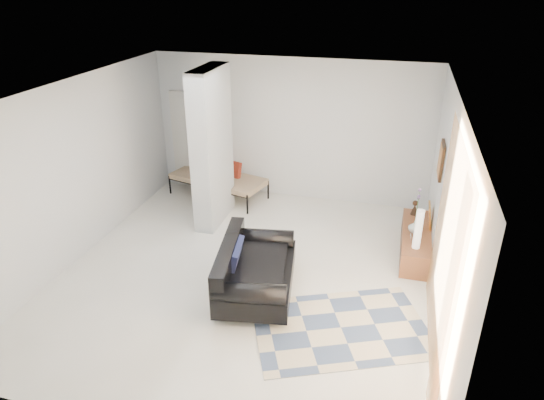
# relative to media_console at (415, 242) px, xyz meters

# --- Properties ---
(floor) EXTENTS (6.00, 6.00, 0.00)m
(floor) POSITION_rel_media_console_xyz_m (-2.52, -1.30, -0.21)
(floor) COLOR beige
(floor) RESTS_ON ground
(ceiling) EXTENTS (6.00, 6.00, 0.00)m
(ceiling) POSITION_rel_media_console_xyz_m (-2.52, -1.30, 2.59)
(ceiling) COLOR white
(ceiling) RESTS_ON wall_back
(wall_back) EXTENTS (6.00, 0.00, 6.00)m
(wall_back) POSITION_rel_media_console_xyz_m (-2.52, 1.70, 1.19)
(wall_back) COLOR silver
(wall_back) RESTS_ON ground
(wall_front) EXTENTS (6.00, 0.00, 6.00)m
(wall_front) POSITION_rel_media_console_xyz_m (-2.52, -4.30, 1.19)
(wall_front) COLOR silver
(wall_front) RESTS_ON ground
(wall_left) EXTENTS (0.00, 6.00, 6.00)m
(wall_left) POSITION_rel_media_console_xyz_m (-5.27, -1.30, 1.19)
(wall_left) COLOR silver
(wall_left) RESTS_ON ground
(wall_right) EXTENTS (0.00, 6.00, 6.00)m
(wall_right) POSITION_rel_media_console_xyz_m (0.23, -1.30, 1.19)
(wall_right) COLOR silver
(wall_right) RESTS_ON ground
(partition_column) EXTENTS (0.35, 1.20, 2.80)m
(partition_column) POSITION_rel_media_console_xyz_m (-3.62, 0.30, 1.19)
(partition_column) COLOR silver
(partition_column) RESTS_ON floor
(hallway_door) EXTENTS (0.85, 0.06, 2.04)m
(hallway_door) POSITION_rel_media_console_xyz_m (-4.62, 1.66, 0.81)
(hallway_door) COLOR silver
(hallway_door) RESTS_ON floor
(curtain) EXTENTS (0.00, 2.55, 2.55)m
(curtain) POSITION_rel_media_console_xyz_m (0.15, -2.45, 1.24)
(curtain) COLOR #FF9F43
(curtain) RESTS_ON wall_right
(wall_art) EXTENTS (0.04, 0.45, 0.55)m
(wall_art) POSITION_rel_media_console_xyz_m (0.20, -0.00, 1.44)
(wall_art) COLOR #311C0D
(wall_art) RESTS_ON wall_right
(media_console) EXTENTS (0.45, 1.65, 0.80)m
(media_console) POSITION_rel_media_console_xyz_m (0.00, 0.00, 0.00)
(media_console) COLOR brown
(media_console) RESTS_ON floor
(loveseat) EXTENTS (1.26, 1.85, 0.76)m
(loveseat) POSITION_rel_media_console_xyz_m (-2.28, -1.71, 0.14)
(loveseat) COLOR silver
(loveseat) RESTS_ON floor
(daybed) EXTENTS (2.09, 1.29, 0.77)m
(daybed) POSITION_rel_media_console_xyz_m (-3.94, 1.29, 0.21)
(daybed) COLOR black
(daybed) RESTS_ON floor
(area_rug) EXTENTS (2.63, 2.25, 0.01)m
(area_rug) POSITION_rel_media_console_xyz_m (-0.92, -2.20, -0.20)
(area_rug) COLOR beige
(area_rug) RESTS_ON floor
(cylinder_lamp) EXTENTS (0.12, 0.12, 0.63)m
(cylinder_lamp) POSITION_rel_media_console_xyz_m (-0.02, -0.53, 0.51)
(cylinder_lamp) COLOR white
(cylinder_lamp) RESTS_ON media_console
(bronze_figurine) EXTENTS (0.14, 0.14, 0.26)m
(bronze_figurine) POSITION_rel_media_console_xyz_m (-0.05, 0.61, 0.32)
(bronze_figurine) COLOR #2F1F15
(bronze_figurine) RESTS_ON media_console
(vase) EXTENTS (0.21, 0.21, 0.20)m
(vase) POSITION_rel_media_console_xyz_m (-0.05, -0.05, 0.30)
(vase) COLOR silver
(vase) RESTS_ON media_console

